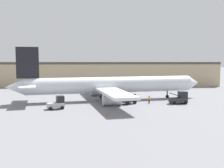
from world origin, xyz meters
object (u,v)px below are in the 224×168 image
at_px(baggage_tug, 129,99).
at_px(safety_cone_near, 107,114).
at_px(pushback_tug, 57,103).
at_px(ground_crew_worker, 149,99).
at_px(airplane, 107,85).
at_px(belt_loader_truck, 179,98).

relative_size(baggage_tug, safety_cone_near, 6.57).
bearing_deg(pushback_tug, safety_cone_near, -55.73).
distance_m(baggage_tug, pushback_tug, 14.26).
relative_size(ground_crew_worker, safety_cone_near, 2.96).
distance_m(airplane, belt_loader_truck, 15.31).
relative_size(airplane, baggage_tug, 11.71).
bearing_deg(pushback_tug, airplane, 27.16).
xyz_separation_m(airplane, safety_cone_near, (-0.38, -16.23, -2.96)).
xyz_separation_m(ground_crew_worker, safety_cone_near, (-8.71, -11.78, -0.59)).
xyz_separation_m(baggage_tug, pushback_tug, (-13.35, -5.00, 0.10)).
bearing_deg(belt_loader_truck, airplane, 152.22).
xyz_separation_m(ground_crew_worker, belt_loader_truck, (6.01, -0.47, 0.26)).
bearing_deg(safety_cone_near, pushback_tug, 144.25).
bearing_deg(pushback_tug, belt_loader_truck, -8.04).
bearing_deg(safety_cone_near, airplane, 88.67).
distance_m(pushback_tug, safety_cone_near, 10.88).
bearing_deg(airplane, ground_crew_worker, -40.01).
xyz_separation_m(baggage_tug, belt_loader_truck, (10.18, -0.03, 0.19)).
xyz_separation_m(airplane, ground_crew_worker, (8.33, -4.45, -2.36)).
bearing_deg(ground_crew_worker, belt_loader_truck, -38.44).
bearing_deg(ground_crew_worker, safety_cone_near, -160.45).
distance_m(airplane, ground_crew_worker, 9.74).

